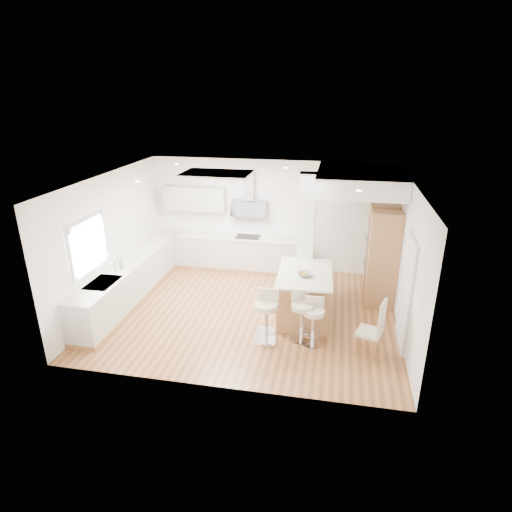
% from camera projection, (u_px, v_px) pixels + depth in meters
% --- Properties ---
extents(ground, '(6.00, 6.00, 0.00)m').
position_uv_depth(ground, '(250.00, 312.00, 9.04)').
color(ground, '#AA6E3F').
rests_on(ground, ground).
extents(ceiling, '(6.00, 5.00, 0.02)m').
position_uv_depth(ceiling, '(250.00, 312.00, 9.04)').
color(ceiling, white).
rests_on(ceiling, ground).
extents(wall_back, '(6.00, 0.04, 2.80)m').
position_uv_depth(wall_back, '(269.00, 216.00, 10.81)').
color(wall_back, white).
rests_on(wall_back, ground).
extents(wall_left, '(0.04, 5.00, 2.80)m').
position_uv_depth(wall_left, '(111.00, 240.00, 9.06)').
color(wall_left, white).
rests_on(wall_left, ground).
extents(wall_right, '(0.04, 5.00, 2.80)m').
position_uv_depth(wall_right, '(406.00, 260.00, 7.99)').
color(wall_right, white).
rests_on(wall_right, ground).
extents(skylight, '(4.10, 2.10, 0.06)m').
position_uv_depth(skylight, '(217.00, 174.00, 8.72)').
color(skylight, white).
rests_on(skylight, ground).
extents(window_left, '(0.06, 1.28, 1.07)m').
position_uv_depth(window_left, '(88.00, 241.00, 8.12)').
color(window_left, silver).
rests_on(window_left, ground).
extents(doorway_right, '(0.05, 1.00, 2.10)m').
position_uv_depth(doorway_right, '(406.00, 293.00, 7.60)').
color(doorway_right, '#4B433B').
rests_on(doorway_right, ground).
extents(counter_left, '(0.63, 4.50, 1.35)m').
position_uv_depth(counter_left, '(134.00, 277.00, 9.56)').
color(counter_left, '#B07D4B').
rests_on(counter_left, ground).
extents(counter_back, '(3.62, 0.63, 2.50)m').
position_uv_depth(counter_back, '(232.00, 243.00, 10.98)').
color(counter_back, '#B07D4B').
rests_on(counter_back, ground).
extents(pillar, '(0.35, 0.35, 2.80)m').
position_uv_depth(pillar, '(306.00, 238.00, 9.21)').
color(pillar, white).
rests_on(pillar, ground).
extents(soffit, '(1.78, 2.20, 0.40)m').
position_uv_depth(soffit, '(360.00, 180.00, 9.00)').
color(soffit, white).
rests_on(soffit, ground).
extents(oven_column, '(0.63, 1.21, 2.10)m').
position_uv_depth(oven_column, '(381.00, 253.00, 9.30)').
color(oven_column, '#B07D4B').
rests_on(oven_column, ground).
extents(peninsula, '(1.13, 1.65, 1.06)m').
position_uv_depth(peninsula, '(304.00, 294.00, 8.68)').
color(peninsula, '#B07D4B').
rests_on(peninsula, ground).
extents(bar_stool_a, '(0.48, 0.48, 1.02)m').
position_uv_depth(bar_stool_a, '(266.00, 314.00, 7.78)').
color(bar_stool_a, silver).
rests_on(bar_stool_a, ground).
extents(bar_stool_b, '(0.54, 0.54, 0.96)m').
position_uv_depth(bar_stool_b, '(302.00, 314.00, 7.84)').
color(bar_stool_b, silver).
rests_on(bar_stool_b, ground).
extents(bar_stool_c, '(0.42, 0.42, 0.90)m').
position_uv_depth(bar_stool_c, '(313.00, 319.00, 7.73)').
color(bar_stool_c, silver).
rests_on(bar_stool_c, ground).
extents(dining_chair, '(0.52, 0.52, 1.07)m').
position_uv_depth(dining_chair, '(375.00, 327.00, 7.35)').
color(dining_chair, beige).
rests_on(dining_chair, ground).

